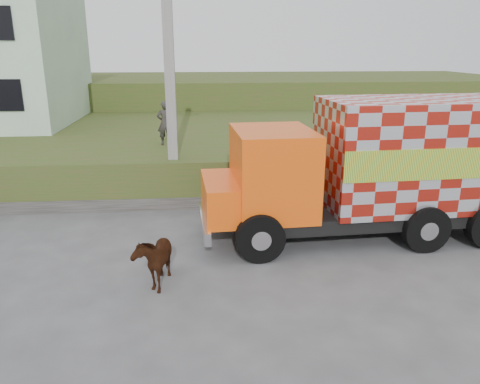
{
  "coord_description": "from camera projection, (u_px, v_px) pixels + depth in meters",
  "views": [
    {
      "loc": [
        -0.13,
        -9.86,
        4.86
      ],
      "look_at": [
        0.84,
        1.55,
        1.3
      ],
      "focal_mm": 35.0,
      "sensor_mm": 36.0,
      "label": 1
    }
  ],
  "objects": [
    {
      "name": "ground",
      "position": [
        209.0,
        266.0,
        10.84
      ],
      "size": [
        120.0,
        120.0,
        0.0
      ],
      "primitive_type": "plane",
      "color": "#474749",
      "rests_on": "ground"
    },
    {
      "name": "embankment",
      "position": [
        204.0,
        147.0,
        20.13
      ],
      "size": [
        40.0,
        12.0,
        1.5
      ],
      "primitive_type": "cube",
      "color": "#2F521B",
      "rests_on": "ground"
    },
    {
      "name": "embankment_far",
      "position": [
        202.0,
        99.0,
        31.33
      ],
      "size": [
        40.0,
        12.0,
        3.0
      ],
      "primitive_type": "cube",
      "color": "#2F521B",
      "rests_on": "ground"
    },
    {
      "name": "retaining_strip",
      "position": [
        142.0,
        203.0,
        14.61
      ],
      "size": [
        16.0,
        0.5,
        0.4
      ],
      "primitive_type": "cube",
      "color": "#595651",
      "rests_on": "ground"
    },
    {
      "name": "utility_pole",
      "position": [
        170.0,
        75.0,
        13.93
      ],
      "size": [
        1.2,
        0.3,
        8.0
      ],
      "color": "gray",
      "rests_on": "ground"
    },
    {
      "name": "cargo_truck",
      "position": [
        376.0,
        168.0,
        12.16
      ],
      "size": [
        8.23,
        3.2,
        3.61
      ],
      "rotation": [
        0.0,
        0.0,
        0.06
      ],
      "color": "black",
      "rests_on": "ground"
    },
    {
      "name": "cow",
      "position": [
        154.0,
        257.0,
        9.91
      ],
      "size": [
        0.82,
        1.47,
        1.18
      ],
      "primitive_type": "imported",
      "rotation": [
        0.0,
        0.0,
        -0.13
      ],
      "color": "black",
      "rests_on": "ground"
    },
    {
      "name": "pedestrian",
      "position": [
        165.0,
        123.0,
        16.59
      ],
      "size": [
        0.63,
        0.47,
        1.56
      ],
      "primitive_type": "imported",
      "rotation": [
        0.0,
        0.0,
        3.32
      ],
      "color": "#33302D",
      "rests_on": "embankment"
    }
  ]
}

